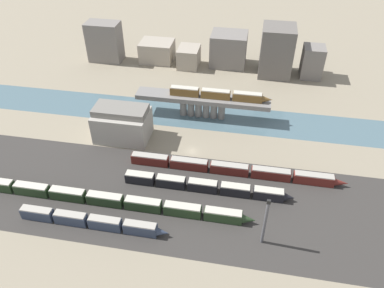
% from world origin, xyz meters
% --- Properties ---
extents(ground_plane, '(400.00, 400.00, 0.00)m').
position_xyz_m(ground_plane, '(0.00, 0.00, 0.00)').
color(ground_plane, gray).
extents(railbed_yard, '(280.00, 42.00, 0.01)m').
position_xyz_m(railbed_yard, '(0.00, -24.00, 0.00)').
color(railbed_yard, '#33302D').
rests_on(railbed_yard, ground).
extents(river_water, '(320.00, 18.82, 0.01)m').
position_xyz_m(river_water, '(0.00, 23.34, 0.00)').
color(river_water, '#47606B').
rests_on(river_water, ground).
extents(bridge, '(53.51, 7.32, 9.22)m').
position_xyz_m(bridge, '(0.00, 23.34, 6.86)').
color(bridge, slate).
rests_on(bridge, ground).
extents(train_on_bridge, '(40.18, 2.78, 3.48)m').
position_xyz_m(train_on_bridge, '(6.56, 23.34, 10.92)').
color(train_on_bridge, brown).
rests_on(train_on_bridge, bridge).
extents(train_yard_near, '(44.28, 2.63, 3.91)m').
position_xyz_m(train_yard_near, '(-22.58, -38.68, 1.92)').
color(train_yard_near, '#2D384C').
rests_on(train_yard_near, ground).
extents(train_yard_mid, '(87.72, 2.95, 3.75)m').
position_xyz_m(train_yard_mid, '(-20.40, -29.71, 1.84)').
color(train_yard_mid, '#23381E').
rests_on(train_yard_mid, ground).
extents(train_yard_far, '(54.10, 2.97, 3.69)m').
position_xyz_m(train_yard_far, '(7.94, -18.61, 1.81)').
color(train_yard_far, black).
rests_on(train_yard_far, ground).
extents(train_yard_outer, '(72.31, 2.80, 3.72)m').
position_xyz_m(train_yard_outer, '(15.79, -9.07, 1.83)').
color(train_yard_outer, '#5B1E19').
rests_on(train_yard_outer, ground).
extents(warehouse_building, '(19.79, 13.33, 13.20)m').
position_xyz_m(warehouse_building, '(-27.10, 4.14, 6.27)').
color(warehouse_building, '#9E998E').
rests_on(warehouse_building, ground).
extents(signal_tower, '(1.00, 0.83, 16.66)m').
position_xyz_m(signal_tower, '(26.02, -35.72, 8.34)').
color(signal_tower, '#4C4C51').
rests_on(signal_tower, ground).
extents(city_block_far_left, '(16.51, 10.06, 19.64)m').
position_xyz_m(city_block_far_left, '(-56.88, 66.69, 9.82)').
color(city_block_far_left, slate).
rests_on(city_block_far_left, ground).
extents(city_block_left, '(16.44, 13.36, 10.12)m').
position_xyz_m(city_block_left, '(-30.87, 70.58, 5.06)').
color(city_block_left, gray).
rests_on(city_block_left, ground).
extents(city_block_center, '(10.19, 12.86, 9.72)m').
position_xyz_m(city_block_center, '(-13.70, 67.12, 4.86)').
color(city_block_center, gray).
rests_on(city_block_center, ground).
extents(city_block_right, '(17.46, 14.92, 16.09)m').
position_xyz_m(city_block_right, '(5.44, 72.66, 8.05)').
color(city_block_right, slate).
rests_on(city_block_right, ground).
extents(city_block_far_right, '(15.07, 15.79, 23.34)m').
position_xyz_m(city_block_far_right, '(28.50, 66.49, 11.67)').
color(city_block_far_right, '#605B56').
rests_on(city_block_far_right, ground).
extents(city_block_tall, '(9.78, 10.28, 14.95)m').
position_xyz_m(city_block_tall, '(45.58, 66.64, 7.48)').
color(city_block_tall, slate).
rests_on(city_block_tall, ground).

